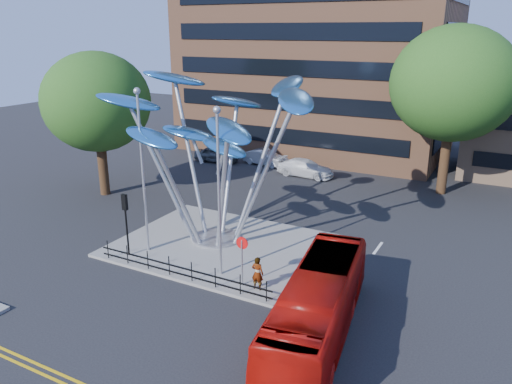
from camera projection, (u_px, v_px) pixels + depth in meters
The scene contains 16 objects.
ground at pixel (176, 301), 22.50m from camera, with size 120.00×120.00×0.00m, color black.
traffic_island at pixel (227, 247), 27.95m from camera, with size 12.00×9.00×0.15m, color slate.
double_yellow_near at pixel (73, 380), 17.47m from camera, with size 40.00×0.12×0.01m, color gold.
tree_right at pixel (454, 84), 34.84m from camera, with size 8.80×8.80×12.11m.
tree_left at pixel (97, 102), 35.04m from camera, with size 7.60×7.60×10.32m.
leaf_sculpture at pixel (214, 123), 26.89m from camera, with size 12.72×9.54×9.51m.
street_lamp_left at pixel (142, 158), 25.78m from camera, with size 0.36×0.36×8.80m.
street_lamp_right at pixel (219, 178), 23.20m from camera, with size 0.36×0.36×8.30m.
traffic_light_island at pixel (125, 212), 26.02m from camera, with size 0.28×0.18×3.42m.
no_entry_sign_island at pixel (242, 253), 23.15m from camera, with size 0.60×0.10×2.45m.
pedestrian_railing_front at pixel (180, 270), 24.20m from camera, with size 10.00×0.06×1.00m.
red_bus at pixel (318, 307), 19.45m from camera, with size 2.33×9.94×2.77m, color #A60D07.
pedestrian at pixel (257, 273), 23.03m from camera, with size 0.59×0.39×1.62m, color gray.
parked_car_left at pixel (216, 155), 45.86m from camera, with size 1.63×4.06×1.38m, color #43474B.
parked_car_mid at pixel (265, 158), 44.81m from camera, with size 1.47×4.20×1.38m, color #B5B9BD.
parked_car_right at pixel (305, 168), 41.45m from camera, with size 1.95×4.79×1.39m, color silver.
Camera 1 is at (12.54, -15.79, 11.71)m, focal length 35.00 mm.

